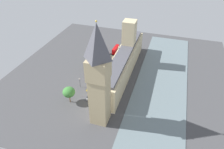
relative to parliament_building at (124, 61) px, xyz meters
The scene contains 18 objects.
ground_plane 9.51m from the parliament_building, 44.33° to the left, with size 144.84×144.84×0.00m, color #424244.
river_thames 27.81m from the parliament_building, behind, with size 31.31×130.36×0.25m, color slate.
parliament_building is the anchor object (origin of this frame).
clock_tower 48.61m from the parliament_building, 89.66° to the left, with size 9.50×9.50×52.71m.
double_decker_bus_opposite_hall 28.82m from the parliament_building, 61.77° to the right, with size 3.01×10.60×4.75m.
car_dark_green_kerbside 22.62m from the parliament_building, 46.48° to the right, with size 1.95×4.37×1.74m.
car_blue_by_river_gate 14.61m from the parliament_building, 21.13° to the right, with size 1.95×4.10×1.74m.
double_decker_bus_far_end 17.98m from the parliament_building, 36.25° to the left, with size 3.28×10.65×4.75m.
car_yellow_cab_near_tower 30.10m from the parliament_building, 58.49° to the left, with size 2.14×4.81×1.74m.
car_silver_trailing 35.44m from the parliament_building, 69.11° to the left, with size 1.94×4.73×1.74m.
pedestrian_leading 21.76m from the parliament_building, 67.71° to the right, with size 0.50×0.59×1.51m.
pedestrian_corner 24.34m from the parliament_building, 71.68° to the right, with size 0.67×0.70×1.68m.
plane_tree_under_trees 24.18m from the parliament_building, 19.93° to the right, with size 6.16×6.16×10.03m.
plane_tree_midblock 43.58m from the parliament_building, 60.75° to the left, with size 6.81×6.81×10.01m.
plane_tree_slot_10 29.18m from the parliament_building, 39.41° to the right, with size 6.31×6.31×10.25m.
plane_tree_slot_11 23.20m from the parliament_building, 10.19° to the left, with size 6.73×6.73×9.40m.
street_lamp_slot_12 22.62m from the parliament_building, ahead, with size 0.56×0.56×6.69m.
street_lamp_slot_13 32.54m from the parliament_building, 48.36° to the left, with size 0.56×0.56×6.50m.
Camera 1 is at (-29.11, 110.28, 79.50)m, focal length 32.61 mm.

